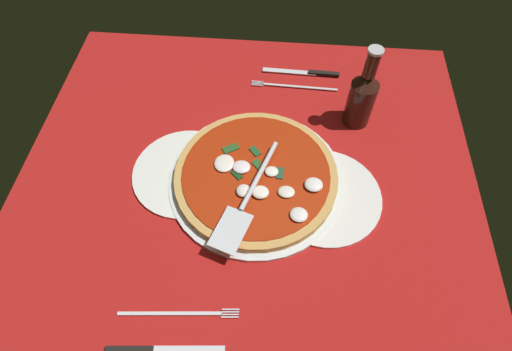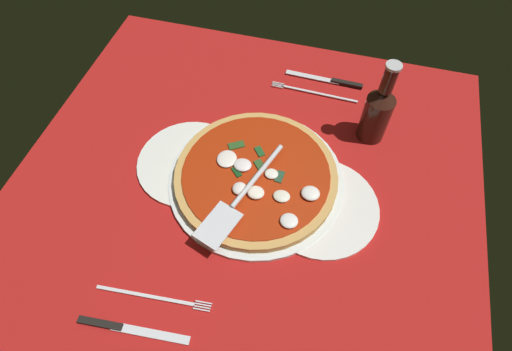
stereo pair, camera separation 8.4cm
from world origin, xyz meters
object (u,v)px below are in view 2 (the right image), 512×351
(dinner_plate_right, at_px, (321,206))
(beer_bottle, at_px, (377,112))
(pizza_server, at_px, (241,197))
(place_setting_near, at_px, (139,314))
(pizza, at_px, (256,176))
(place_setting_far, at_px, (322,87))
(dinner_plate_left, at_px, (190,163))

(dinner_plate_right, bearing_deg, beer_bottle, 71.08)
(pizza_server, xyz_separation_m, place_setting_near, (-0.11, -0.25, -0.04))
(pizza, xyz_separation_m, place_setting_far, (0.09, 0.31, -0.02))
(dinner_plate_left, bearing_deg, dinner_plate_right, -6.06)
(dinner_plate_left, distance_m, pizza_server, 0.16)
(pizza, bearing_deg, place_setting_near, -111.31)
(dinner_plate_left, relative_size, beer_bottle, 1.09)
(place_setting_far, bearing_deg, dinner_plate_right, 101.39)
(dinner_plate_right, bearing_deg, dinner_plate_left, 173.94)
(pizza, height_order, pizza_server, pizza_server)
(place_setting_far, bearing_deg, dinner_plate_left, 53.90)
(dinner_plate_left, distance_m, place_setting_far, 0.39)
(dinner_plate_right, distance_m, pizza_server, 0.17)
(dinner_plate_left, distance_m, beer_bottle, 0.42)
(dinner_plate_left, xyz_separation_m, place_setting_far, (0.24, 0.31, -0.00))
(pizza_server, bearing_deg, dinner_plate_right, 125.53)
(pizza, bearing_deg, pizza_server, -99.73)
(dinner_plate_left, height_order, beer_bottle, beer_bottle)
(place_setting_far, distance_m, beer_bottle, 0.19)
(pizza, relative_size, pizza_server, 1.30)
(pizza, relative_size, place_setting_near, 1.53)
(pizza_server, bearing_deg, place_setting_far, -175.57)
(place_setting_near, relative_size, place_setting_far, 0.99)
(pizza, height_order, place_setting_near, pizza)
(place_setting_near, bearing_deg, pizza_server, 60.71)
(place_setting_near, distance_m, place_setting_far, 0.66)
(pizza_server, height_order, beer_bottle, beer_bottle)
(beer_bottle, bearing_deg, dinner_plate_left, -153.60)
(dinner_plate_left, xyz_separation_m, dinner_plate_right, (0.29, -0.03, 0.00))
(place_setting_far, bearing_deg, pizza, 76.35)
(pizza_server, bearing_deg, pizza, -170.93)
(pizza_server, bearing_deg, beer_bottle, 157.53)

